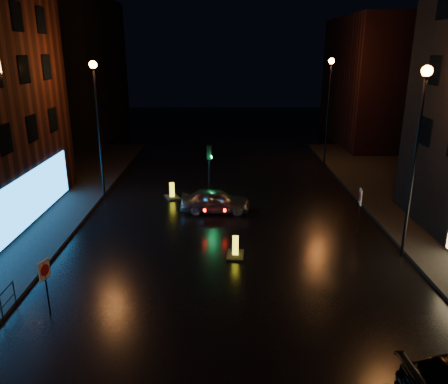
{
  "coord_description": "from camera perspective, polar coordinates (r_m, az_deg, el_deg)",
  "views": [
    {
      "loc": [
        -0.39,
        -12.03,
        8.96
      ],
      "look_at": [
        -0.32,
        6.82,
        2.8
      ],
      "focal_mm": 35.0,
      "sensor_mm": 36.0,
      "label": 1
    }
  ],
  "objects": [
    {
      "name": "building_far_left",
      "position": [
        49.59,
        -19.24,
        14.87
      ],
      "size": [
        8.0,
        16.0,
        14.0
      ],
      "primitive_type": "cube",
      "color": "black",
      "rests_on": "ground"
    },
    {
      "name": "building_far_right",
      "position": [
        46.74,
        19.56,
        13.46
      ],
      "size": [
        8.0,
        14.0,
        12.0
      ],
      "primitive_type": "cube",
      "color": "black",
      "rests_on": "ground"
    },
    {
      "name": "ground",
      "position": [
        15.0,
        1.38,
        -18.57
      ],
      "size": [
        120.0,
        120.0,
        0.0
      ],
      "primitive_type": "plane",
      "color": "black",
      "rests_on": "ground"
    },
    {
      "name": "bollard_near",
      "position": [
        20.01,
        1.5,
        -7.81
      ],
      "size": [
        0.84,
        1.18,
        0.98
      ],
      "rotation": [
        0.0,
        0.0,
        -0.08
      ],
      "color": "black",
      "rests_on": "ground"
    },
    {
      "name": "road_sign_right",
      "position": [
        22.82,
        17.35,
        -1.09
      ],
      "size": [
        0.14,
        0.58,
        2.38
      ],
      "rotation": [
        0.0,
        0.0,
        2.99
      ],
      "color": "black",
      "rests_on": "ground"
    },
    {
      "name": "street_lamp_lfar",
      "position": [
        27.28,
        -16.26,
        10.23
      ],
      "size": [
        0.44,
        0.44,
        8.37
      ],
      "color": "black",
      "rests_on": "ground"
    },
    {
      "name": "street_lamp_rfar",
      "position": [
        35.17,
        13.54,
        12.06
      ],
      "size": [
        0.44,
        0.44,
        8.37
      ],
      "color": "black",
      "rests_on": "ground"
    },
    {
      "name": "bollard_far",
      "position": [
        27.82,
        -6.79,
        -0.34
      ],
      "size": [
        1.15,
        1.36,
        1.0
      ],
      "rotation": [
        0.0,
        0.0,
        0.4
      ],
      "color": "black",
      "rests_on": "ground"
    },
    {
      "name": "silver_hatchback",
      "position": [
        25.17,
        -1.13,
        -1.12
      ],
      "size": [
        4.03,
        1.76,
        1.35
      ],
      "primitive_type": "imported",
      "rotation": [
        0.0,
        0.0,
        1.53
      ],
      "color": "#989B9F",
      "rests_on": "ground"
    },
    {
      "name": "street_lamp_rnear",
      "position": [
        20.09,
        24.01,
        6.81
      ],
      "size": [
        0.44,
        0.44,
        8.37
      ],
      "color": "black",
      "rests_on": "ground"
    },
    {
      "name": "road_sign_left",
      "position": [
        16.45,
        -22.35,
        -9.97
      ],
      "size": [
        0.21,
        0.5,
        2.13
      ],
      "rotation": [
        0.0,
        0.0,
        -0.33
      ],
      "color": "black",
      "rests_on": "ground"
    },
    {
      "name": "traffic_signal",
      "position": [
        27.38,
        -1.91,
        0.09
      ],
      "size": [
        1.4,
        2.4,
        3.45
      ],
      "color": "black",
      "rests_on": "ground"
    }
  ]
}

